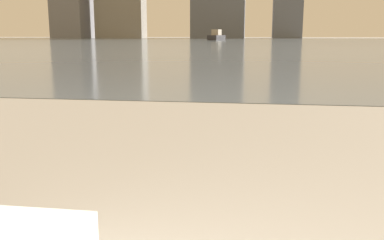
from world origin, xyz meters
The scene contains 2 objects.
harbor_water centered at (0.00, 62.00, 0.01)m, with size 180.00×110.00×0.01m.
harbor_boat_0 centered at (-6.75, 78.08, 0.67)m, with size 2.94×5.31×1.89m.
Camera 1 is at (0.31, 0.16, 1.10)m, focal length 40.00 mm.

